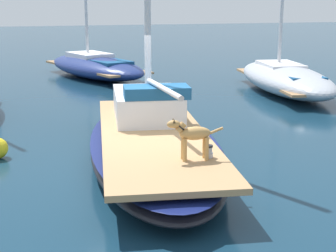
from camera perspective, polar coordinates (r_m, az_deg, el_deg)
The scene contains 7 objects.
ground_plane at distance 10.15m, azimuth -1.68°, elevation -4.23°, with size 120.00×120.00×0.00m, color #143347.
sailboat_main at distance 10.05m, azimuth -1.69°, elevation -2.41°, with size 3.64×7.54×0.66m.
cabin_house at distance 10.97m, azimuth -2.30°, elevation 2.59°, with size 1.73×2.42×0.84m.
dog_tan at distance 8.09m, azimuth 2.78°, elevation -1.01°, with size 0.94×0.28×0.70m.
deck_winch at distance 8.32m, azimuth 4.61°, elevation -2.93°, with size 0.16×0.16×0.21m.
moored_boat_far_astern at distance 21.79m, azimuth -8.27°, elevation 6.83°, with size 4.47×7.23×7.46m.
moored_boat_starboard_side at distance 18.33m, azimuth 13.19°, elevation 5.36°, with size 3.40×7.10×6.31m.
Camera 1 is at (-2.58, -9.29, 3.18)m, focal length 53.48 mm.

